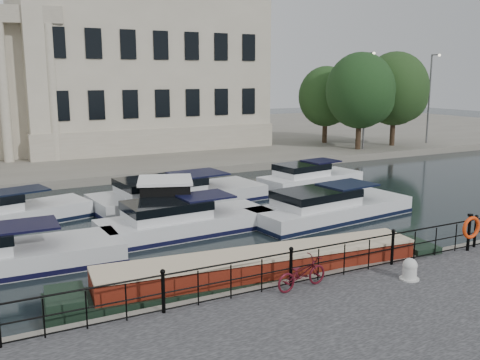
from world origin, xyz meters
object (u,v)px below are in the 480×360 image
(mooring_bollard, at_px, (410,270))
(narrowboat, at_px, (263,277))
(harbour_hut, at_px, (166,204))
(bicycle, at_px, (302,273))
(life_ring_post, at_px, (471,228))

(mooring_bollard, height_order, narrowboat, mooring_bollard)
(mooring_bollard, relative_size, harbour_hut, 0.17)
(narrowboat, bearing_deg, harbour_hut, 96.77)
(bicycle, relative_size, life_ring_post, 1.31)
(mooring_bollard, height_order, life_ring_post, life_ring_post)
(bicycle, xyz_separation_m, narrowboat, (-0.32, 1.75, -0.66))
(bicycle, bearing_deg, mooring_bollard, -112.84)
(life_ring_post, bearing_deg, narrowboat, 167.43)
(harbour_hut, bearing_deg, mooring_bollard, -51.57)
(life_ring_post, xyz_separation_m, narrowboat, (-7.57, 1.69, -1.04))
(mooring_bollard, height_order, harbour_hut, harbour_hut)
(bicycle, distance_m, mooring_bollard, 3.50)
(mooring_bollard, bearing_deg, narrowboat, 143.64)
(bicycle, height_order, harbour_hut, harbour_hut)
(bicycle, height_order, life_ring_post, life_ring_post)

